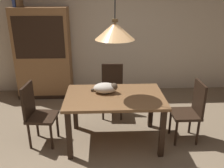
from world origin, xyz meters
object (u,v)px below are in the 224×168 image
at_px(hutch_bookcase, 44,56).
at_px(chair_right_side, 191,109).
at_px(chair_left_side, 36,112).
at_px(dining_table, 115,102).
at_px(pendant_lamp, 115,31).
at_px(book_blue_wide, 15,0).
at_px(book_brown_thick, 19,1).
at_px(chair_far_back, 112,88).
at_px(cat_sleeping, 106,88).

bearing_deg(hutch_bookcase, chair_right_side, -35.34).
bearing_deg(chair_left_side, dining_table, -0.39).
height_order(dining_table, pendant_lamp, pendant_lamp).
relative_size(hutch_bookcase, book_blue_wide, 7.71).
distance_m(chair_left_side, book_brown_thick, 2.37).
xyz_separation_m(chair_left_side, chair_far_back, (1.13, 0.87, 0.00)).
distance_m(dining_table, hutch_bookcase, 2.26).
distance_m(hutch_bookcase, book_brown_thick, 1.13).
relative_size(cat_sleeping, book_blue_wide, 1.63).
bearing_deg(chair_far_back, pendant_lamp, -90.25).
bearing_deg(dining_table, pendant_lamp, 86.42).
relative_size(dining_table, chair_right_side, 1.51).
height_order(chair_left_side, book_blue_wide, book_blue_wide).
bearing_deg(book_brown_thick, chair_left_side, -71.34).
distance_m(chair_far_back, hutch_bookcase, 1.69).
height_order(chair_far_back, cat_sleeping, chair_far_back).
distance_m(chair_far_back, chair_right_side, 1.43).
height_order(pendant_lamp, hutch_bookcase, pendant_lamp).
distance_m(chair_far_back, pendant_lamp, 1.45).
distance_m(dining_table, chair_right_side, 1.14).
xyz_separation_m(cat_sleeping, book_brown_thick, (-1.60, 1.67, 1.13)).
distance_m(chair_left_side, book_blue_wide, 2.39).
bearing_deg(chair_right_side, book_brown_thick, 148.06).
relative_size(cat_sleeping, hutch_bookcase, 0.21).
height_order(chair_far_back, book_brown_thick, book_brown_thick).
height_order(chair_left_side, chair_far_back, same).
relative_size(dining_table, book_brown_thick, 5.83).
bearing_deg(cat_sleeping, chair_left_side, -174.28).
bearing_deg(hutch_bookcase, pendant_lamp, -52.21).
relative_size(chair_right_side, cat_sleeping, 2.38).
distance_m(chair_right_side, book_brown_thick, 3.66).
bearing_deg(book_blue_wide, dining_table, -44.66).
bearing_deg(book_blue_wide, cat_sleeping, -44.88).
relative_size(chair_far_back, chair_right_side, 1.00).
distance_m(chair_far_back, book_blue_wide, 2.49).
distance_m(chair_left_side, chair_right_side, 2.26).
xyz_separation_m(chair_right_side, book_blue_wide, (-2.93, 1.78, 1.46)).
relative_size(dining_table, chair_far_back, 1.51).
distance_m(chair_left_side, hutch_bookcase, 1.83).
relative_size(dining_table, hutch_bookcase, 0.76).
bearing_deg(hutch_bookcase, chair_far_back, -33.07).
bearing_deg(chair_left_side, book_brown_thick, 108.66).
bearing_deg(cat_sleeping, book_brown_thick, 133.81).
distance_m(chair_right_side, book_blue_wide, 3.73).
bearing_deg(pendant_lamp, book_brown_thick, 134.12).
height_order(dining_table, chair_left_side, chair_left_side).
xyz_separation_m(pendant_lamp, book_blue_wide, (-1.80, 1.78, 0.31)).
bearing_deg(pendant_lamp, book_blue_wide, 135.34).
height_order(chair_far_back, chair_right_side, same).
bearing_deg(chair_left_side, cat_sleeping, 5.72).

